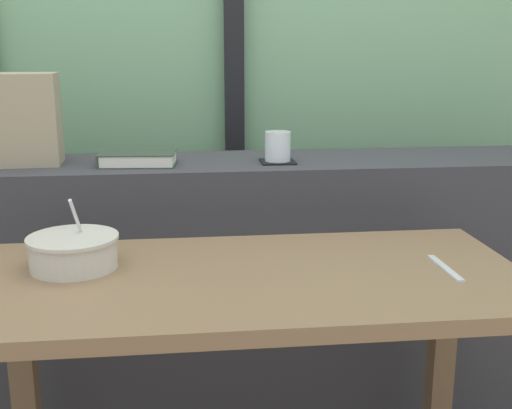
% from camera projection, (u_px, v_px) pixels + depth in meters
% --- Properties ---
extents(window_divider_post, '(0.07, 0.05, 2.60)m').
position_uv_depth(window_divider_post, '(234.00, 15.00, 2.34)').
color(window_divider_post, black).
rests_on(window_divider_post, ground).
extents(dark_console_ledge, '(2.80, 0.37, 0.86)m').
position_uv_depth(dark_console_ledge, '(218.00, 295.00, 2.05)').
color(dark_console_ledge, '#38383D').
rests_on(dark_console_ledge, ground).
extents(breakfast_table, '(1.21, 0.57, 0.72)m').
position_uv_depth(breakfast_table, '(249.00, 325.00, 1.44)').
color(breakfast_table, brown).
rests_on(breakfast_table, ground).
extents(coaster_square, '(0.10, 0.10, 0.00)m').
position_uv_depth(coaster_square, '(278.00, 162.00, 1.92)').
color(coaster_square, black).
rests_on(coaster_square, dark_console_ledge).
extents(juice_glass, '(0.08, 0.08, 0.09)m').
position_uv_depth(juice_glass, '(278.00, 147.00, 1.91)').
color(juice_glass, white).
rests_on(juice_glass, coaster_square).
extents(closed_book, '(0.23, 0.15, 0.04)m').
position_uv_depth(closed_book, '(137.00, 158.00, 1.88)').
color(closed_book, '#334233').
rests_on(closed_book, dark_console_ledge).
extents(throw_pillow, '(0.33, 0.16, 0.26)m').
position_uv_depth(throw_pillow, '(1.00, 120.00, 1.85)').
color(throw_pillow, tan).
rests_on(throw_pillow, dark_console_ledge).
extents(soup_bowl, '(0.20, 0.20, 0.16)m').
position_uv_depth(soup_bowl, '(74.00, 252.00, 1.44)').
color(soup_bowl, beige).
rests_on(soup_bowl, breakfast_table).
extents(fork_utensil, '(0.02, 0.17, 0.01)m').
position_uv_depth(fork_utensil, '(445.00, 268.00, 1.44)').
color(fork_utensil, silver).
rests_on(fork_utensil, breakfast_table).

